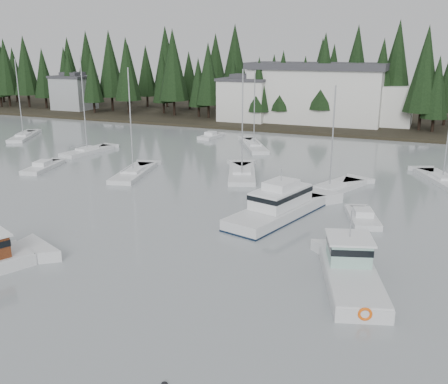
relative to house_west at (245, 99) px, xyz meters
The scene contains 17 objects.
far_shore_land 25.88m from the house_west, 45.00° to the left, with size 240.00×54.00×1.00m, color black.
conifer_treeline 19.87m from the house_west, 21.25° to the left, with size 200.00×22.00×20.00m, color black, non-canonical shape.
house_west is the anchor object (origin of this frame).
house_far_west 42.05m from the house_west, behind, with size 8.48×7.42×8.25m.
harbor_inn 15.45m from the house_west, 12.52° to the left, with size 29.50×11.50×10.90m.
cabin_cruiser_center 55.72m from the house_west, 66.63° to the right, with size 6.45×11.90×4.89m.
lobster_boat_teal 68.36m from the house_west, 64.05° to the right, with size 5.61×9.36×4.92m.
sailboat_0 41.40m from the house_west, 70.02° to the right, with size 6.16×10.08×12.40m.
sailboat_1 24.86m from the house_west, 66.46° to the right, with size 7.51×10.69×11.54m.
sailboat_3 48.37m from the house_west, 42.99° to the right, with size 6.24×9.24×12.04m.
sailboat_4 48.29m from the house_west, 59.24° to the right, with size 6.35×10.07×11.15m.
sailboat_7 36.78m from the house_west, 106.36° to the right, with size 3.50×8.40×13.66m.
sailboat_8 43.56m from the house_west, 86.74° to the right, with size 4.73×9.56×12.57m.
sailboat_9 40.28m from the house_west, 132.87° to the right, with size 6.61×9.66×12.95m.
runabout_0 46.11m from the house_west, 101.52° to the right, with size 3.61×7.00×1.42m.
runabout_1 57.25m from the house_west, 59.51° to the right, with size 3.73×5.64×1.42m.
runabout_3 18.19m from the house_west, 87.74° to the right, with size 2.69×5.22×1.42m.
Camera 1 is at (15.50, -11.45, 14.13)m, focal length 40.00 mm.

